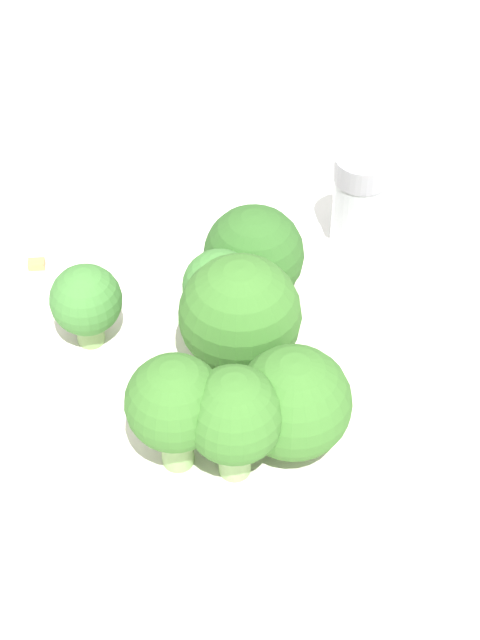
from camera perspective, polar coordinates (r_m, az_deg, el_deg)
ground_plane at (r=0.54m, az=0.00°, el=-5.65°), size 3.00×3.00×0.00m
bowl at (r=0.52m, az=0.00°, el=-4.12°), size 0.21×0.21×0.04m
broccoli_floret_0 at (r=0.48m, az=0.60°, el=0.01°), size 0.06×0.06×0.06m
broccoli_floret_1 at (r=0.52m, az=0.74°, el=3.47°), size 0.05×0.05×0.05m
broccoli_floret_2 at (r=0.45m, az=2.74°, el=-4.54°), size 0.05×0.05×0.05m
broccoli_floret_3 at (r=0.50m, az=-8.20°, el=0.96°), size 0.03×0.03×0.04m
broccoli_floret_4 at (r=0.49m, az=-1.16°, el=1.63°), size 0.03×0.03×0.05m
broccoli_floret_5 at (r=0.44m, az=-3.50°, el=-4.59°), size 0.04×0.04×0.06m
broccoli_floret_6 at (r=0.44m, az=-0.30°, el=-5.22°), size 0.04×0.04×0.06m
pepper_shaker at (r=0.61m, az=6.38°, el=6.22°), size 0.03×0.03×0.06m
almond_crumb_4 at (r=0.62m, az=-10.83°, el=3.10°), size 0.01×0.01×0.01m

